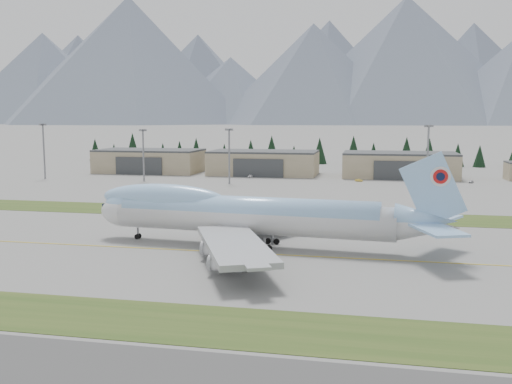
% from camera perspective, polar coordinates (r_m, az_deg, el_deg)
% --- Properties ---
extents(ground, '(7000.00, 7000.00, 0.00)m').
position_cam_1_polar(ground, '(112.11, -6.12, -5.86)').
color(ground, gray).
rests_on(ground, ground).
extents(grass_strip_near, '(400.00, 14.00, 0.08)m').
position_cam_1_polar(grass_strip_near, '(78.23, -14.78, -12.02)').
color(grass_strip_near, '#2D4719').
rests_on(grass_strip_near, ground).
extents(grass_strip_far, '(400.00, 18.00, 0.08)m').
position_cam_1_polar(grass_strip_far, '(154.73, -1.06, -2.12)').
color(grass_strip_far, '#2D4719').
rests_on(grass_strip_far, ground).
extents(taxiway_line_main, '(400.00, 0.40, 0.02)m').
position_cam_1_polar(taxiway_line_main, '(112.11, -6.12, -5.86)').
color(taxiway_line_main, gold).
rests_on(taxiway_line_main, ground).
extents(boeing_747_freighter, '(75.11, 64.63, 19.78)m').
position_cam_1_polar(boeing_747_freighter, '(114.19, -0.82, -2.24)').
color(boeing_747_freighter, silver).
rests_on(boeing_747_freighter, ground).
extents(hangar_left, '(48.00, 26.60, 10.80)m').
position_cam_1_polar(hangar_left, '(274.78, -10.58, 3.09)').
color(hangar_left, gray).
rests_on(hangar_left, ground).
extents(hangar_center, '(48.00, 26.60, 10.80)m').
position_cam_1_polar(hangar_center, '(259.14, 0.78, 2.96)').
color(hangar_center, gray).
rests_on(hangar_center, ground).
extents(hangar_right, '(48.00, 26.60, 10.80)m').
position_cam_1_polar(hangar_right, '(254.84, 14.17, 2.66)').
color(hangar_right, gray).
rests_on(hangar_right, ground).
extents(floodlight_masts, '(158.13, 10.37, 23.19)m').
position_cam_1_polar(floodlight_masts, '(224.87, -5.36, 4.84)').
color(floodlight_masts, slate).
rests_on(floodlight_masts, ground).
extents(service_vehicle_a, '(1.78, 3.95, 1.32)m').
position_cam_1_polar(service_vehicle_a, '(245.13, -0.58, 1.44)').
color(service_vehicle_a, white).
rests_on(service_vehicle_a, ground).
extents(service_vehicle_b, '(3.35, 2.48, 1.05)m').
position_cam_1_polar(service_vehicle_b, '(234.24, 10.24, 1.03)').
color(service_vehicle_b, gold).
rests_on(service_vehicle_b, ground).
extents(service_vehicle_c, '(2.57, 3.85, 1.03)m').
position_cam_1_polar(service_vehicle_c, '(241.22, 20.70, 0.85)').
color(service_vehicle_c, '#A9A8AD').
rests_on(service_vehicle_c, ground).
extents(conifer_belt, '(274.87, 16.09, 16.90)m').
position_cam_1_polar(conifer_belt, '(318.53, 6.72, 4.07)').
color(conifer_belt, black).
rests_on(conifer_belt, ground).
extents(mountain_ridge_front, '(4355.01, 1198.89, 512.33)m').
position_cam_1_polar(mountain_ridge_front, '(2293.40, 10.87, 12.43)').
color(mountain_ridge_front, '#53596F').
rests_on(mountain_ridge_front, ground).
extents(mountain_ridge_rear, '(4515.00, 1064.16, 532.08)m').
position_cam_1_polar(mountain_ridge_rear, '(3019.38, 15.68, 11.59)').
color(mountain_ridge_rear, '#53596F').
rests_on(mountain_ridge_rear, ground).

